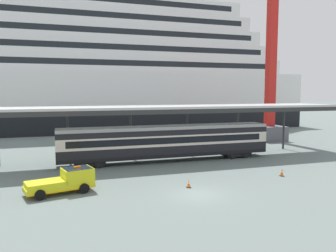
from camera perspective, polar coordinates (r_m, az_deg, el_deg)
name	(u,v)px	position (r m, az deg, el deg)	size (l,w,h in m)	color
ground_plane	(198,195)	(27.14, 5.05, -11.40)	(400.00, 400.00, 0.00)	slate
cruise_ship	(9,71)	(79.63, -25.00, 8.40)	(124.00, 29.08, 36.52)	black
platform_canopy	(166,108)	(39.21, -0.31, 2.96)	(43.41, 5.96, 6.36)	#BABABA
train_carriage	(167,141)	(39.16, -0.11, -2.58)	(24.47, 2.81, 4.11)	black
service_truck	(66,180)	(28.57, -16.70, -8.68)	(5.53, 3.20, 2.02)	yellow
traffic_cone_near	(282,172)	(34.42, 18.50, -7.35)	(0.36, 0.36, 0.75)	black
traffic_cone_mid	(189,184)	(28.97, 3.48, -9.60)	(0.36, 0.36, 0.67)	black
dockside_crane	(273,33)	(58.82, 17.19, 14.57)	(9.90, 4.40, 55.93)	#595960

